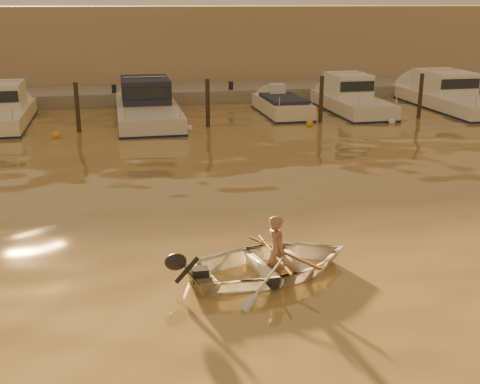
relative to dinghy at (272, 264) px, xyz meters
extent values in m
plane|color=olive|center=(1.24, 0.75, -0.23)|extent=(160.00, 160.00, 0.00)
imported|color=silver|center=(0.00, 0.00, 0.00)|extent=(3.76, 3.03, 0.69)
imported|color=#8D5C46|center=(0.10, 0.02, 0.22)|extent=(0.47, 0.61, 1.50)
cylinder|color=brown|center=(0.24, 0.05, 0.19)|extent=(0.92, 1.94, 0.13)
cylinder|color=brown|center=(0.05, 0.01, 0.19)|extent=(0.14, 2.10, 0.13)
cylinder|color=#2D2319|center=(-4.26, 14.55, 0.67)|extent=(0.18, 0.18, 2.20)
cylinder|color=#2D2319|center=(1.04, 14.55, 0.67)|extent=(0.18, 0.18, 2.20)
cylinder|color=#2D2319|center=(6.04, 14.55, 0.67)|extent=(0.18, 0.18, 2.20)
cylinder|color=#2D2319|center=(10.74, 14.55, 0.67)|extent=(0.18, 0.18, 2.20)
sphere|color=orange|center=(-5.08, 13.64, -0.13)|extent=(0.30, 0.30, 0.30)
sphere|color=silver|center=(0.15, 13.86, -0.13)|extent=(0.30, 0.30, 0.30)
sphere|color=orange|center=(5.30, 13.76, -0.13)|extent=(0.30, 0.30, 0.30)
sphere|color=silver|center=(8.96, 13.54, -0.13)|extent=(0.30, 0.30, 0.30)
cube|color=gray|center=(1.24, 22.25, -0.08)|extent=(52.00, 4.00, 1.00)
cube|color=#9E8466|center=(1.24, 27.75, 2.17)|extent=(46.00, 7.00, 4.80)
camera|label=1|loc=(-2.80, -10.30, 4.85)|focal=45.00mm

